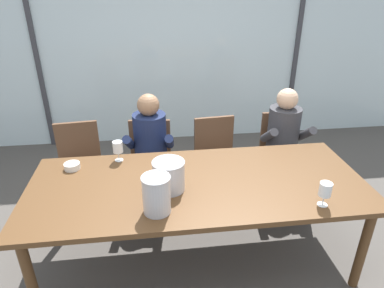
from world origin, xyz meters
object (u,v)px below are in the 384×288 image
at_px(wine_glass_by_left_taster, 118,148).
at_px(chair_left_of_center, 150,157).
at_px(tasting_bowl, 72,166).
at_px(chair_right_of_center, 281,148).
at_px(person_navy_polo, 150,148).
at_px(ice_bucket_secondary, 156,194).
at_px(chair_near_curtain, 79,160).
at_px(wine_glass_near_bucket, 325,190).
at_px(person_charcoal_jacket, 285,140).
at_px(dining_table, 198,189).
at_px(ice_bucket_primary, 169,175).
at_px(chair_center, 216,153).

bearing_deg(wine_glass_by_left_taster, chair_left_of_center, 63.01).
relative_size(chair_left_of_center, tasting_bowl, 6.97).
relative_size(chair_right_of_center, tasting_bowl, 6.97).
height_order(chair_left_of_center, chair_right_of_center, same).
bearing_deg(person_navy_polo, ice_bucket_secondary, -83.64).
xyz_separation_m(chair_near_curtain, wine_glass_near_bucket, (1.87, -1.35, 0.38)).
distance_m(person_navy_polo, wine_glass_by_left_taster, 0.50).
height_order(person_charcoal_jacket, ice_bucket_secondary, person_charcoal_jacket).
bearing_deg(dining_table, wine_glass_near_bucket, -26.04).
bearing_deg(ice_bucket_primary, chair_center, 61.00).
distance_m(dining_table, tasting_bowl, 1.03).
height_order(chair_near_curtain, wine_glass_by_left_taster, wine_glass_by_left_taster).
bearing_deg(chair_left_of_center, chair_center, 5.07).
xyz_separation_m(ice_bucket_primary, wine_glass_by_left_taster, (-0.39, 0.49, 0.00)).
bearing_deg(wine_glass_near_bucket, chair_left_of_center, 131.36).
relative_size(chair_near_curtain, tasting_bowl, 6.97).
relative_size(chair_center, person_charcoal_jacket, 0.73).
distance_m(ice_bucket_secondary, tasting_bowl, 0.93).
bearing_deg(person_navy_polo, wine_glass_by_left_taster, -120.06).
relative_size(dining_table, chair_right_of_center, 2.91).
height_order(dining_table, wine_glass_near_bucket, wine_glass_near_bucket).
bearing_deg(tasting_bowl, ice_bucket_secondary, -44.06).
xyz_separation_m(wine_glass_by_left_taster, wine_glass_near_bucket, (1.41, -0.81, 0.00)).
relative_size(tasting_bowl, wine_glass_by_left_taster, 0.72).
bearing_deg(chair_center, dining_table, -114.36).
relative_size(person_navy_polo, wine_glass_by_left_taster, 6.86).
xyz_separation_m(chair_right_of_center, wine_glass_near_bucket, (-0.24, -1.35, 0.38)).
distance_m(person_navy_polo, person_charcoal_jacket, 1.36).
bearing_deg(dining_table, ice_bucket_secondary, -134.89).
bearing_deg(ice_bucket_secondary, wine_glass_by_left_taster, 111.93).
distance_m(person_charcoal_jacket, wine_glass_by_left_taster, 1.68).
bearing_deg(tasting_bowl, chair_center, 24.68).
distance_m(chair_left_of_center, person_charcoal_jacket, 1.38).
bearing_deg(chair_right_of_center, chair_center, -171.43).
xyz_separation_m(chair_left_of_center, chair_center, (0.68, -0.00, 0.00)).
xyz_separation_m(chair_near_curtain, chair_right_of_center, (2.11, -0.00, 0.00)).
relative_size(chair_left_of_center, wine_glass_by_left_taster, 5.02).
bearing_deg(ice_bucket_secondary, chair_near_curtain, 120.48).
bearing_deg(chair_center, wine_glass_by_left_taster, -156.79).
distance_m(person_navy_polo, tasting_bowl, 0.80).
bearing_deg(chair_right_of_center, dining_table, -131.65).
relative_size(ice_bucket_secondary, wine_glass_by_left_taster, 1.53).
bearing_deg(dining_table, tasting_bowl, 161.70).
xyz_separation_m(chair_center, wine_glass_near_bucket, (0.47, -1.31, 0.38)).
height_order(chair_near_curtain, chair_right_of_center, same).
relative_size(chair_near_curtain, person_charcoal_jacket, 0.73).
relative_size(chair_center, tasting_bowl, 6.97).
bearing_deg(dining_table, person_navy_polo, 113.71).
distance_m(chair_near_curtain, chair_left_of_center, 0.71).
bearing_deg(ice_bucket_secondary, chair_right_of_center, 43.14).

